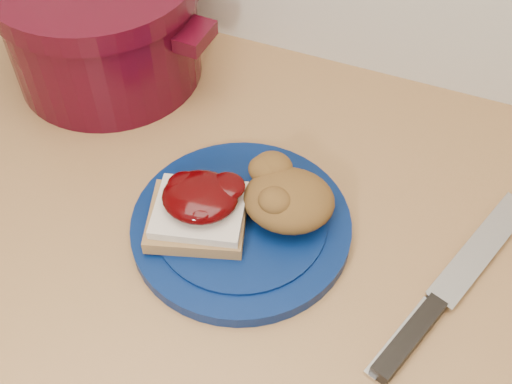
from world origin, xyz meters
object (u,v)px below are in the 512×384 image
at_px(butter_knife, 418,315).
at_px(pepper_grinder, 73,21).
at_px(chef_knife, 430,312).
at_px(plate, 241,226).
at_px(dutch_oven, 102,24).

relative_size(butter_knife, pepper_grinder, 1.52).
bearing_deg(butter_knife, chef_knife, -44.49).
distance_m(chef_knife, butter_knife, 0.01).
relative_size(plate, chef_knife, 0.88).
height_order(chef_knife, butter_knife, chef_knife).
xyz_separation_m(butter_knife, pepper_grinder, (-0.55, 0.24, 0.06)).
bearing_deg(chef_knife, pepper_grinder, 86.85).
height_order(chef_knife, pepper_grinder, pepper_grinder).
height_order(plate, chef_knife, same).
xyz_separation_m(dutch_oven, pepper_grinder, (-0.06, 0.01, -0.02)).
xyz_separation_m(plate, pepper_grinder, (-0.34, 0.21, 0.05)).
distance_m(plate, butter_knife, 0.21).
bearing_deg(plate, butter_knife, -9.13).
height_order(chef_knife, dutch_oven, dutch_oven).
bearing_deg(plate, pepper_grinder, 148.84).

